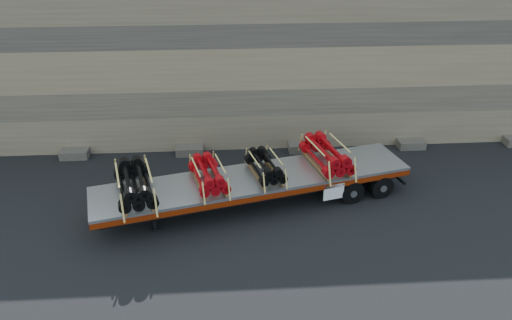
{
  "coord_description": "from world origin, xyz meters",
  "views": [
    {
      "loc": [
        -1.35,
        -15.16,
        10.09
      ],
      "look_at": [
        -0.29,
        1.17,
        1.46
      ],
      "focal_mm": 35.0,
      "sensor_mm": 36.0,
      "label": 1
    }
  ],
  "objects_px": {
    "trailer": "(254,191)",
    "bundle_midrear": "(265,167)",
    "bundle_midfront": "(209,175)",
    "bundle_rear": "(327,155)",
    "bundle_front": "(135,185)"
  },
  "relations": [
    {
      "from": "bundle_midfront",
      "to": "bundle_rear",
      "type": "distance_m",
      "value": 4.5
    },
    {
      "from": "bundle_front",
      "to": "bundle_rear",
      "type": "distance_m",
      "value": 7.02
    },
    {
      "from": "bundle_front",
      "to": "bundle_midrear",
      "type": "xyz_separation_m",
      "value": [
        4.47,
        1.12,
        -0.09
      ]
    },
    {
      "from": "trailer",
      "to": "bundle_front",
      "type": "bearing_deg",
      "value": 180.0
    },
    {
      "from": "trailer",
      "to": "bundle_midfront",
      "type": "xyz_separation_m",
      "value": [
        -1.62,
        -0.41,
        0.95
      ]
    },
    {
      "from": "bundle_front",
      "to": "bundle_midfront",
      "type": "bearing_deg",
      "value": 0.0
    },
    {
      "from": "bundle_front",
      "to": "bundle_midrear",
      "type": "distance_m",
      "value": 4.61
    },
    {
      "from": "trailer",
      "to": "bundle_front",
      "type": "distance_m",
      "value": 4.32
    },
    {
      "from": "bundle_rear",
      "to": "bundle_midfront",
      "type": "bearing_deg",
      "value": 180.0
    },
    {
      "from": "trailer",
      "to": "bundle_front",
      "type": "height_order",
      "value": "bundle_front"
    },
    {
      "from": "trailer",
      "to": "bundle_midrear",
      "type": "relative_size",
      "value": 5.88
    },
    {
      "from": "bundle_midfront",
      "to": "bundle_midrear",
      "type": "height_order",
      "value": "bundle_midfront"
    },
    {
      "from": "trailer",
      "to": "bundle_midrear",
      "type": "distance_m",
      "value": 1.01
    },
    {
      "from": "bundle_front",
      "to": "bundle_rear",
      "type": "xyz_separation_m",
      "value": [
        6.81,
        1.71,
        -0.01
      ]
    },
    {
      "from": "trailer",
      "to": "bundle_front",
      "type": "xyz_separation_m",
      "value": [
        -4.07,
        -1.02,
        1.02
      ]
    }
  ]
}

